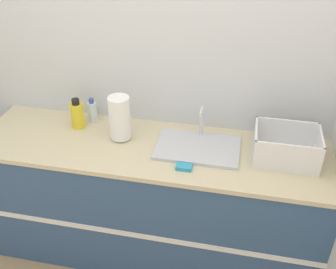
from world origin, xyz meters
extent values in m
cube|color=silver|center=(0.00, 0.64, 1.30)|extent=(4.59, 0.06, 2.60)
cube|color=#33517A|center=(0.00, 0.30, 0.44)|extent=(2.19, 0.61, 0.88)
cube|color=white|center=(0.00, 0.00, 0.44)|extent=(2.19, 0.01, 0.04)
cube|color=beige|center=(0.00, 0.30, 0.89)|extent=(2.21, 0.63, 0.03)
cube|color=silver|center=(0.29, 0.33, 0.92)|extent=(0.51, 0.33, 0.02)
cylinder|color=silver|center=(0.29, 0.48, 1.02)|extent=(0.02, 0.02, 0.19)
cylinder|color=silver|center=(0.29, 0.43, 1.12)|extent=(0.02, 0.10, 0.02)
cylinder|color=#4C4C51|center=(-0.21, 0.35, 0.91)|extent=(0.10, 0.10, 0.01)
cylinder|color=white|center=(-0.21, 0.35, 1.06)|extent=(0.13, 0.13, 0.28)
cube|color=white|center=(0.80, 0.34, 0.91)|extent=(0.37, 0.28, 0.01)
cube|color=white|center=(0.80, 0.21, 1.01)|extent=(0.37, 0.01, 0.17)
cube|color=white|center=(0.80, 0.47, 1.01)|extent=(0.37, 0.01, 0.17)
cube|color=white|center=(0.62, 0.34, 1.01)|extent=(0.01, 0.28, 0.17)
cube|color=white|center=(0.98, 0.34, 1.01)|extent=(0.01, 0.28, 0.17)
cylinder|color=silver|center=(-0.46, 0.52, 0.98)|extent=(0.06, 0.06, 0.14)
cylinder|color=#334C9E|center=(-0.46, 0.52, 1.06)|extent=(0.03, 0.03, 0.03)
cylinder|color=yellow|center=(-0.52, 0.43, 0.99)|extent=(0.09, 0.09, 0.17)
cylinder|color=black|center=(-0.52, 0.43, 1.09)|extent=(0.05, 0.05, 0.04)
cube|color=#3399BF|center=(0.24, 0.12, 0.92)|extent=(0.09, 0.06, 0.02)
camera|label=1|loc=(0.51, -1.62, 2.28)|focal=42.00mm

